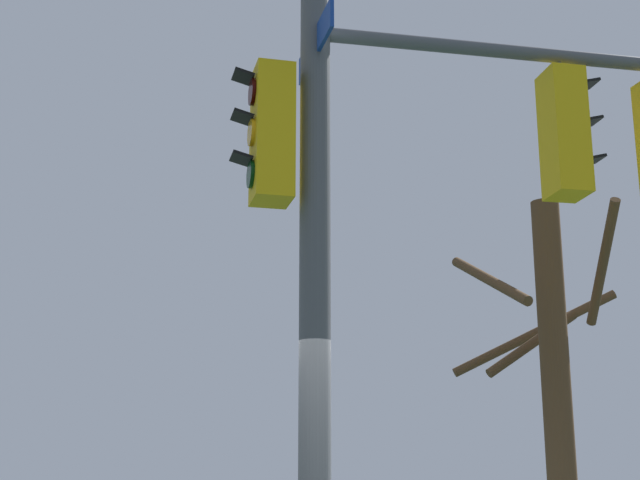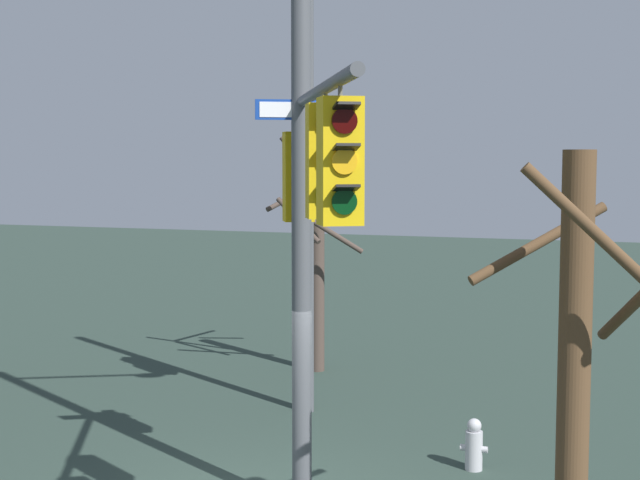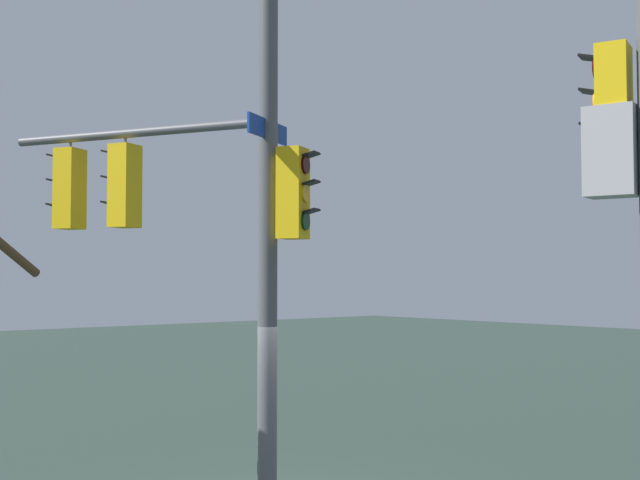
{
  "view_description": "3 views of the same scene",
  "coord_description": "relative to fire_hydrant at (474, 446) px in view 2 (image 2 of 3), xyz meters",
  "views": [
    {
      "loc": [
        -6.19,
        -1.48,
        1.49
      ],
      "look_at": [
        0.81,
        0.43,
        3.37
      ],
      "focal_mm": 52.21,
      "sensor_mm": 36.0,
      "label": 1
    },
    {
      "loc": [
        4.18,
        -9.75,
        4.31
      ],
      "look_at": [
        0.46,
        0.93,
        3.31
      ],
      "focal_mm": 50.62,
      "sensor_mm": 36.0,
      "label": 2
    },
    {
      "loc": [
        6.41,
        8.49,
        3.1
      ],
      "look_at": [
        0.02,
        0.87,
        3.54
      ],
      "focal_mm": 46.55,
      "sensor_mm": 36.0,
      "label": 3
    }
  ],
  "objects": [
    {
      "name": "secondary_pole_assembly",
      "position": [
        -3.16,
        1.86,
        3.81
      ],
      "size": [
        0.51,
        0.77,
        7.74
      ],
      "rotation": [
        0.0,
        0.0,
        4.99
      ],
      "color": "#4C4F54",
      "rests_on": "ground"
    },
    {
      "name": "bare_tree_behind_pole",
      "position": [
        1.58,
        -3.79,
        2.03
      ],
      "size": [
        2.22,
        1.92,
        4.41
      ],
      "color": "brown",
      "rests_on": "ground"
    },
    {
      "name": "fire_hydrant",
      "position": [
        0.0,
        0.0,
        0.0
      ],
      "size": [
        0.38,
        0.24,
        0.73
      ],
      "color": "#B2B2B7",
      "rests_on": "ground"
    },
    {
      "name": "main_signal_pole_assembly",
      "position": [
        -1.3,
        -2.72,
        4.24
      ],
      "size": [
        3.22,
        5.01,
        8.63
      ],
      "rotation": [
        0.0,
        0.0,
        5.18
      ],
      "color": "#4C4F54",
      "rests_on": "ground"
    },
    {
      "name": "bare_tree_corner",
      "position": [
        -4.02,
        4.84,
        1.89
      ],
      "size": [
        2.2,
        2.21,
        4.79
      ],
      "color": "#453830",
      "rests_on": "ground"
    }
  ]
}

